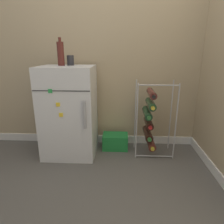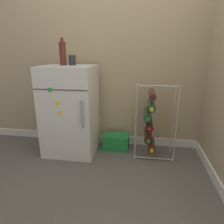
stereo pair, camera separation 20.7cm
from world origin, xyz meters
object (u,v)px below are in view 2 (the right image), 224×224
(mini_fridge, at_px, (70,111))
(fridge_top_cup, at_px, (72,60))
(soda_box, at_px, (116,142))
(wine_rack, at_px, (150,121))
(fridge_top_bottle, at_px, (63,53))

(mini_fridge, height_order, fridge_top_cup, fridge_top_cup)
(soda_box, relative_size, fridge_top_cup, 2.84)
(mini_fridge, xyz_separation_m, wine_rack, (0.84, 0.04, -0.08))
(fridge_top_cup, bearing_deg, fridge_top_bottle, -158.44)
(mini_fridge, bearing_deg, fridge_top_cup, 70.68)
(wine_rack, height_order, fridge_top_bottle, fridge_top_bottle)
(soda_box, bearing_deg, fridge_top_cup, -173.73)
(wine_rack, distance_m, fridge_top_cup, 1.01)
(mini_fridge, height_order, wine_rack, mini_fridge)
(mini_fridge, height_order, soda_box, mini_fridge)
(fridge_top_bottle, bearing_deg, wine_rack, -0.32)
(soda_box, xyz_separation_m, fridge_top_bottle, (-0.54, -0.08, 0.97))
(wine_rack, xyz_separation_m, fridge_top_bottle, (-0.90, 0.01, 0.67))
(wine_rack, height_order, fridge_top_cup, fridge_top_cup)
(soda_box, relative_size, fridge_top_bottle, 1.07)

